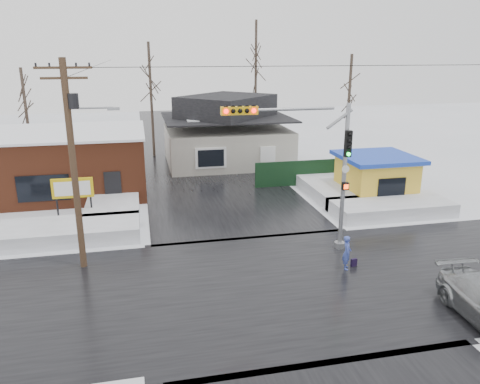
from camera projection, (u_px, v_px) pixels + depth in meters
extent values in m
plane|color=white|center=(278.00, 285.00, 19.23)|extent=(120.00, 120.00, 0.00)
cube|color=black|center=(278.00, 285.00, 19.23)|extent=(10.00, 120.00, 0.02)
cube|color=black|center=(278.00, 285.00, 19.23)|extent=(120.00, 10.00, 0.02)
cube|color=white|center=(70.00, 232.00, 23.84)|extent=(7.00, 3.00, 0.80)
cube|color=white|center=(391.00, 207.00, 27.49)|extent=(7.00, 3.00, 0.80)
cube|color=white|center=(114.00, 200.00, 28.92)|extent=(3.00, 8.00, 0.80)
cube|color=white|center=(326.00, 186.00, 31.76)|extent=(3.00, 8.00, 0.80)
cylinder|color=gray|center=(344.00, 179.00, 21.84)|extent=(0.20, 0.20, 7.00)
cylinder|color=gray|center=(339.00, 245.00, 22.81)|extent=(0.50, 0.50, 0.30)
cylinder|color=gray|center=(284.00, 109.00, 20.27)|extent=(4.60, 0.14, 0.14)
cube|color=gold|center=(239.00, 111.00, 19.87)|extent=(1.60, 0.28, 0.35)
sphere|color=#FF0C0C|center=(226.00, 111.00, 19.60)|extent=(0.20, 0.20, 0.20)
sphere|color=#FF0C0C|center=(254.00, 111.00, 19.84)|extent=(0.20, 0.20, 0.20)
cube|color=black|center=(348.00, 144.00, 21.16)|extent=(0.30, 0.22, 1.20)
sphere|color=#0CE533|center=(349.00, 154.00, 21.16)|extent=(0.18, 0.18, 0.18)
cube|color=black|center=(345.00, 186.00, 21.74)|extent=(0.30, 0.20, 0.35)
cylinder|color=#382619|center=(74.00, 169.00, 19.58)|extent=(0.28, 0.28, 9.00)
cube|color=#382619|center=(63.00, 68.00, 18.39)|extent=(2.20, 0.10, 0.10)
cube|color=#382619|center=(64.00, 78.00, 18.51)|extent=(1.80, 0.10, 0.10)
cylinder|color=black|center=(73.00, 101.00, 18.82)|extent=(0.44, 0.44, 0.60)
cylinder|color=gray|center=(91.00, 108.00, 19.04)|extent=(1.80, 0.08, 0.08)
cube|color=gray|center=(113.00, 109.00, 19.24)|extent=(0.50, 0.22, 0.12)
cube|color=brown|center=(53.00, 163.00, 31.39)|extent=(12.00, 8.00, 4.00)
cube|color=white|center=(50.00, 133.00, 30.79)|extent=(12.20, 8.20, 0.15)
cube|color=black|center=(43.00, 188.00, 27.80)|extent=(3.00, 0.08, 1.60)
cube|color=black|center=(113.00, 189.00, 28.70)|extent=(1.00, 0.08, 2.20)
cylinder|color=black|center=(58.00, 208.00, 25.85)|extent=(0.10, 0.10, 1.80)
cylinder|color=black|center=(91.00, 206.00, 26.21)|extent=(0.10, 0.10, 1.80)
cube|color=gold|center=(73.00, 188.00, 25.71)|extent=(2.20, 0.18, 1.10)
cube|color=white|center=(72.00, 189.00, 25.61)|extent=(1.90, 0.02, 0.80)
cube|color=#B6B2A4|center=(227.00, 146.00, 39.78)|extent=(10.00, 8.00, 3.00)
cube|color=black|center=(227.00, 117.00, 39.09)|extent=(10.40, 8.40, 0.12)
pyramid|color=black|center=(226.00, 106.00, 38.81)|extent=(9.00, 7.00, 1.80)
cube|color=brown|center=(261.00, 103.00, 40.38)|extent=(0.70, 0.70, 1.40)
cube|color=white|center=(211.00, 158.00, 35.62)|extent=(2.40, 0.12, 1.60)
cube|color=yellow|center=(375.00, 179.00, 30.14)|extent=(4.00, 4.00, 2.60)
cube|color=blue|center=(377.00, 157.00, 29.72)|extent=(4.60, 4.60, 0.25)
cube|color=black|center=(392.00, 188.00, 28.24)|extent=(1.80, 0.06, 1.20)
cube|color=black|center=(309.00, 172.00, 33.39)|extent=(8.00, 0.12, 1.80)
cylinder|color=#332821|center=(151.00, 101.00, 41.29)|extent=(0.24, 0.24, 10.00)
cylinder|color=#332821|center=(256.00, 86.00, 44.90)|extent=(0.24, 0.24, 12.00)
cylinder|color=#332821|center=(348.00, 110.00, 39.07)|extent=(0.24, 0.24, 9.00)
cylinder|color=#332821|center=(27.00, 119.00, 37.68)|extent=(0.24, 0.24, 8.00)
imported|color=#3E51AE|center=(347.00, 253.00, 20.44)|extent=(0.54, 0.65, 1.53)
cube|color=black|center=(354.00, 263.00, 20.83)|extent=(0.30, 0.17, 0.35)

